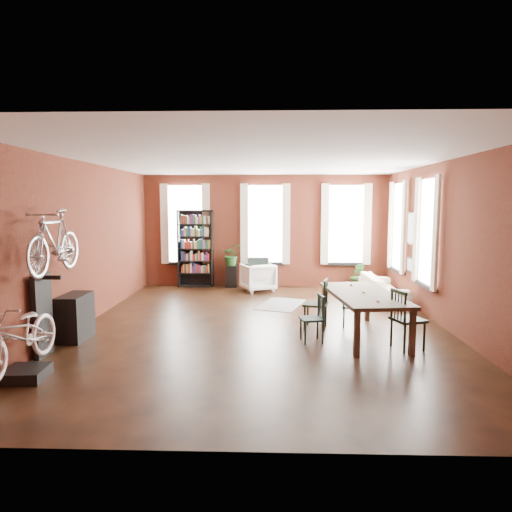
{
  "coord_description": "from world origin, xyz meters",
  "views": [
    {
      "loc": [
        0.16,
        -8.64,
        2.38
      ],
      "look_at": [
        -0.14,
        0.6,
        1.32
      ],
      "focal_mm": 32.0,
      "sensor_mm": 36.0,
      "label": 1
    }
  ],
  "objects_px": {
    "bike_trainer": "(26,374)",
    "dining_chair_b": "(316,304)",
    "dining_chair_d": "(352,306)",
    "dining_table": "(363,315)",
    "dining_chair_a": "(312,319)",
    "bookshelf": "(195,249)",
    "bicycle_floor": "(18,303)",
    "dining_chair_c": "(408,319)",
    "console_table": "(75,317)",
    "white_armchair": "(258,276)",
    "cream_sofa": "(383,284)",
    "plant_stand": "(232,276)"
  },
  "relations": [
    {
      "from": "bike_trainer",
      "to": "dining_chair_b",
      "type": "bearing_deg",
      "value": 32.83
    },
    {
      "from": "dining_chair_d",
      "to": "dining_table",
      "type": "bearing_deg",
      "value": -164.24
    },
    {
      "from": "dining_chair_a",
      "to": "dining_chair_d",
      "type": "relative_size",
      "value": 1.03
    },
    {
      "from": "bookshelf",
      "to": "bicycle_floor",
      "type": "distance_m",
      "value": 7.2
    },
    {
      "from": "dining_chair_b",
      "to": "dining_chair_c",
      "type": "xyz_separation_m",
      "value": [
        1.4,
        -1.2,
        0.02
      ]
    },
    {
      "from": "bookshelf",
      "to": "console_table",
      "type": "relative_size",
      "value": 2.75
    },
    {
      "from": "dining_chair_c",
      "to": "white_armchair",
      "type": "height_order",
      "value": "dining_chair_c"
    },
    {
      "from": "dining_chair_c",
      "to": "bookshelf",
      "type": "bearing_deg",
      "value": 19.63
    },
    {
      "from": "dining_table",
      "to": "cream_sofa",
      "type": "bearing_deg",
      "value": 63.78
    },
    {
      "from": "console_table",
      "to": "bookshelf",
      "type": "bearing_deg",
      "value": 76.17
    },
    {
      "from": "cream_sofa",
      "to": "bicycle_floor",
      "type": "height_order",
      "value": "bicycle_floor"
    },
    {
      "from": "dining_table",
      "to": "bike_trainer",
      "type": "relative_size",
      "value": 4.38
    },
    {
      "from": "dining_chair_d",
      "to": "white_armchair",
      "type": "height_order",
      "value": "white_armchair"
    },
    {
      "from": "bike_trainer",
      "to": "console_table",
      "type": "relative_size",
      "value": 0.67
    },
    {
      "from": "dining_table",
      "to": "dining_chair_c",
      "type": "xyz_separation_m",
      "value": [
        0.6,
        -0.67,
        0.1
      ]
    },
    {
      "from": "dining_chair_a",
      "to": "dining_chair_b",
      "type": "bearing_deg",
      "value": 159.41
    },
    {
      "from": "plant_stand",
      "to": "console_table",
      "type": "bearing_deg",
      "value": -114.16
    },
    {
      "from": "dining_table",
      "to": "bicycle_floor",
      "type": "relative_size",
      "value": 1.28
    },
    {
      "from": "dining_chair_a",
      "to": "bike_trainer",
      "type": "xyz_separation_m",
      "value": [
        -4.05,
        -1.84,
        -0.33
      ]
    },
    {
      "from": "dining_chair_c",
      "to": "bicycle_floor",
      "type": "bearing_deg",
      "value": 86.51
    },
    {
      "from": "bookshelf",
      "to": "bike_trainer",
      "type": "xyz_separation_m",
      "value": [
        -1.18,
        -7.07,
        -1.02
      ]
    },
    {
      "from": "bookshelf",
      "to": "white_armchair",
      "type": "relative_size",
      "value": 2.66
    },
    {
      "from": "white_armchair",
      "to": "console_table",
      "type": "relative_size",
      "value": 1.04
    },
    {
      "from": "dining_chair_b",
      "to": "cream_sofa",
      "type": "xyz_separation_m",
      "value": [
        1.93,
        2.66,
        -0.07
      ]
    },
    {
      "from": "dining_chair_a",
      "to": "cream_sofa",
      "type": "height_order",
      "value": "dining_chair_a"
    },
    {
      "from": "cream_sofa",
      "to": "bookshelf",
      "type": "bearing_deg",
      "value": 71.05
    },
    {
      "from": "bicycle_floor",
      "to": "white_armchair",
      "type": "bearing_deg",
      "value": 66.82
    },
    {
      "from": "dining_chair_b",
      "to": "bookshelf",
      "type": "distance_m",
      "value": 5.34
    },
    {
      "from": "bike_trainer",
      "to": "plant_stand",
      "type": "distance_m",
      "value": 7.37
    },
    {
      "from": "dining_chair_c",
      "to": "console_table",
      "type": "bearing_deg",
      "value": 67.56
    },
    {
      "from": "dining_chair_c",
      "to": "cream_sofa",
      "type": "xyz_separation_m",
      "value": [
        0.53,
        3.86,
        -0.09
      ]
    },
    {
      "from": "dining_table",
      "to": "plant_stand",
      "type": "relative_size",
      "value": 3.79
    },
    {
      "from": "bike_trainer",
      "to": "plant_stand",
      "type": "bearing_deg",
      "value": 72.54
    },
    {
      "from": "dining_chair_d",
      "to": "cream_sofa",
      "type": "xyz_separation_m",
      "value": [
        1.21,
        2.48,
        0.01
      ]
    },
    {
      "from": "dining_chair_a",
      "to": "console_table",
      "type": "relative_size",
      "value": 1.02
    },
    {
      "from": "white_armchair",
      "to": "cream_sofa",
      "type": "relative_size",
      "value": 0.4
    },
    {
      "from": "dining_chair_d",
      "to": "plant_stand",
      "type": "bearing_deg",
      "value": 42.89
    },
    {
      "from": "bookshelf",
      "to": "dining_chair_a",
      "type": "bearing_deg",
      "value": -61.19
    },
    {
      "from": "dining_chair_b",
      "to": "plant_stand",
      "type": "bearing_deg",
      "value": -141.52
    },
    {
      "from": "dining_chair_b",
      "to": "bike_trainer",
      "type": "bearing_deg",
      "value": -43.36
    },
    {
      "from": "white_armchair",
      "to": "plant_stand",
      "type": "relative_size",
      "value": 1.34
    },
    {
      "from": "dining_chair_d",
      "to": "bicycle_floor",
      "type": "distance_m",
      "value": 5.78
    },
    {
      "from": "dining_chair_b",
      "to": "plant_stand",
      "type": "height_order",
      "value": "dining_chair_b"
    },
    {
      "from": "bike_trainer",
      "to": "plant_stand",
      "type": "height_order",
      "value": "plant_stand"
    },
    {
      "from": "white_armchair",
      "to": "plant_stand",
      "type": "bearing_deg",
      "value": -59.38
    },
    {
      "from": "dining_chair_a",
      "to": "bike_trainer",
      "type": "distance_m",
      "value": 4.46
    },
    {
      "from": "dining_chair_c",
      "to": "cream_sofa",
      "type": "height_order",
      "value": "dining_chair_c"
    },
    {
      "from": "bike_trainer",
      "to": "white_armchair",
      "type": "bearing_deg",
      "value": 65.19
    },
    {
      "from": "bookshelf",
      "to": "cream_sofa",
      "type": "distance_m",
      "value": 5.28
    },
    {
      "from": "dining_table",
      "to": "dining_chair_c",
      "type": "distance_m",
      "value": 0.91
    }
  ]
}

